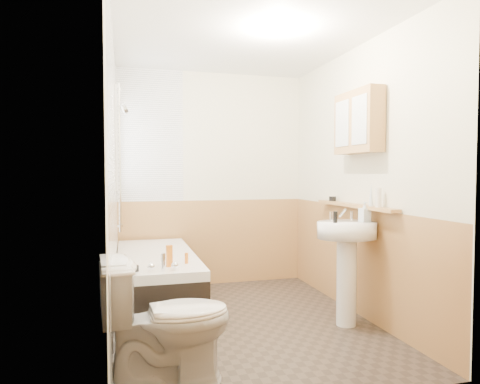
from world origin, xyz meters
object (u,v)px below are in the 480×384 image
Objects in this scene: pine_shelf at (354,205)px; sink at (347,252)px; toilet at (168,321)px; medicine_cabinet at (358,122)px; bathtub at (156,282)px.

sink is at bearing -130.12° from pine_shelf.
pine_shelf is at bearing 62.51° from sink.
toilet is 0.63× the size of pine_shelf.
pine_shelf is (0.20, 0.24, 0.38)m from sink.
bathtub is at bearing 160.20° from medicine_cabinet.
sink is 0.49m from pine_shelf.
medicine_cabinet reaches higher than bathtub.
medicine_cabinet reaches higher than sink.
pine_shelf is 0.76m from medicine_cabinet.
toilet is at bearing -91.22° from bathtub.
toilet is 2.10m from pine_shelf.
bathtub is 1.34× the size of pine_shelf.
sink is at bearing -72.50° from toilet.
pine_shelf is at bearing 74.71° from medicine_cabinet.
medicine_cabinet is (1.77, 0.78, 1.38)m from toilet.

